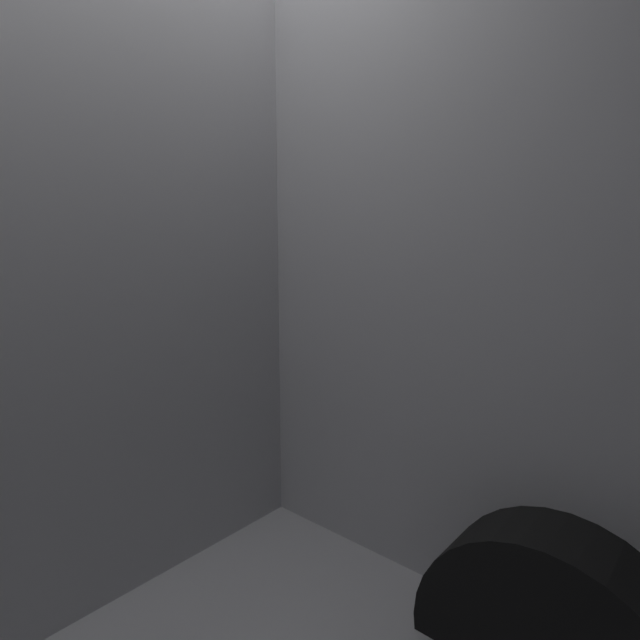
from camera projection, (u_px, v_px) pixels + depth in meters
name	position (u px, v px, depth m)	size (l,w,h in m)	color
ground_plane	(79.00, 605.00, 1.91)	(60.00, 60.00, 0.00)	slate
sidewalk	(378.00, 426.00, 3.62)	(24.00, 2.80, 0.11)	#BCB7AD
building_facade	(513.00, 121.00, 5.30)	(24.00, 0.30, 5.28)	tan
parking_meter	(320.00, 298.00, 2.66)	(0.19, 0.14, 1.44)	slate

